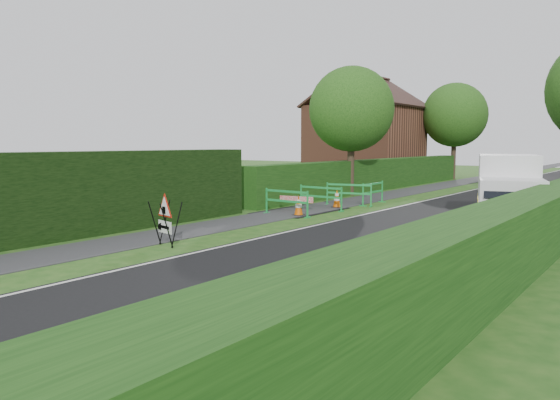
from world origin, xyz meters
The scene contains 21 objects.
ground centered at (0.00, 0.00, 0.00)m, with size 120.00×120.00×0.00m, color #1D4915.
road_surface centered at (2.50, 35.00, 0.00)m, with size 6.00×90.00×0.02m, color black.
footpath centered at (-3.00, 35.00, 0.01)m, with size 2.00×90.00×0.02m, color #2D2D30.
hedge_west_near centered at (-5.00, 0.00, 0.00)m, with size 1.10×18.00×2.50m, color black.
hedge_west_far centered at (-5.00, 22.00, 0.00)m, with size 1.00×24.00×1.80m, color #14380F.
house_west centered at (-10.00, 30.00, 2.90)m, with size 7.50×7.40×7.88m.
tree_nw centered at (-4.60, 18.00, 4.48)m, with size 4.40×4.40×6.70m.
tree_fw centered at (-4.60, 34.00, 4.83)m, with size 4.80×4.80×7.24m.
triangle_sign centered at (-1.62, 2.49, 0.83)m, with size 0.98×0.98×1.20m.
works_van centered at (4.42, 13.19, 1.23)m, with size 3.34×5.42×2.32m.
traffic_cone_0 centered at (5.01, 12.13, 0.39)m, with size 0.38×0.38×0.79m.
traffic_cone_1 centered at (5.56, 12.90, 0.39)m, with size 0.38×0.38×0.79m.
traffic_cone_2 centered at (5.32, 15.78, 0.39)m, with size 0.38×0.38×0.79m.
traffic_cone_3 centered at (-2.28, 9.76, 0.39)m, with size 0.38×0.38×0.79m.
traffic_cone_4 centered at (-2.39, 12.82, 0.39)m, with size 0.38×0.38×0.79m.
ped_barrier_0 centered at (-2.66, 9.50, 0.63)m, with size 2.08×0.48×1.00m.
ped_barrier_1 centered at (-2.54, 11.76, 0.63)m, with size 2.07×0.42×1.00m.
ped_barrier_2 centered at (-2.35, 13.78, 0.63)m, with size 2.09×0.77×1.00m.
ped_barrier_3 centered at (-1.77, 14.95, 0.63)m, with size 0.40×2.07×1.00m.
redwhite_plank centered at (-3.30, 11.10, 0.00)m, with size 1.50×0.04×0.25m, color red.
hatchback_car centered at (1.28, 26.95, 0.64)m, with size 1.51×3.75×1.28m, color white.
Camera 1 is at (9.29, -7.22, 2.75)m, focal length 35.00 mm.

